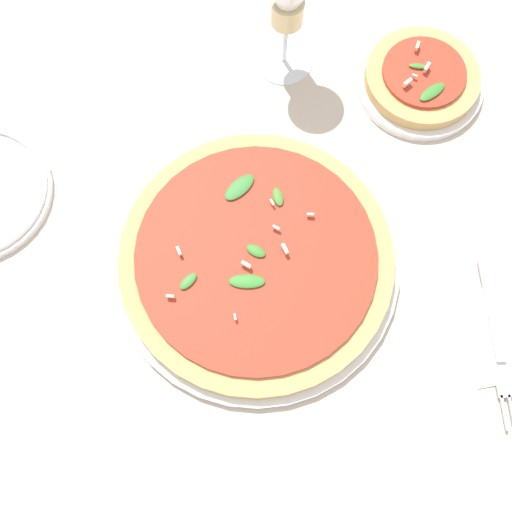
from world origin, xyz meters
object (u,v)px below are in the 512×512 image
(pizza_arugula_main, at_px, (256,259))
(fork, at_px, (498,340))
(pizza_personal_side, at_px, (421,80))
(wine_glass, at_px, (288,0))

(pizza_arugula_main, relative_size, fork, 1.79)
(pizza_arugula_main, distance_m, pizza_personal_side, 0.35)
(pizza_arugula_main, relative_size, pizza_personal_side, 2.03)
(pizza_personal_side, bearing_deg, fork, -13.45)
(pizza_personal_side, bearing_deg, pizza_arugula_main, -64.18)
(pizza_arugula_main, bearing_deg, wine_glass, 149.40)
(pizza_arugula_main, distance_m, wine_glass, 0.33)
(pizza_arugula_main, xyz_separation_m, wine_glass, (-0.27, 0.16, 0.10))
(pizza_personal_side, distance_m, wine_glass, 0.22)
(wine_glass, bearing_deg, pizza_arugula_main, -30.60)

